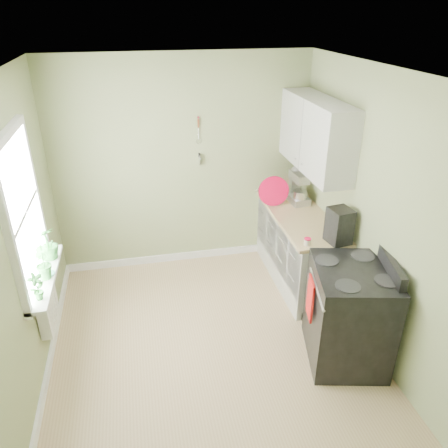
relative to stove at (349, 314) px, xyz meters
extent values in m
cube|color=#A2845A|center=(-1.28, 0.38, -0.52)|extent=(3.20, 3.60, 0.02)
cube|color=white|center=(-1.28, 0.38, 2.20)|extent=(3.20, 3.60, 0.02)
cube|color=gray|center=(-1.28, 2.19, 0.84)|extent=(3.20, 0.02, 2.70)
cube|color=gray|center=(-2.89, 0.38, 0.84)|extent=(0.02, 3.60, 2.70)
cube|color=gray|center=(0.33, 0.38, 0.84)|extent=(0.02, 3.60, 2.70)
cube|color=silver|center=(0.02, 1.38, -0.07)|extent=(0.60, 1.60, 0.87)
cube|color=tan|center=(0.01, 1.38, 0.38)|extent=(0.64, 1.60, 0.04)
cube|color=silver|center=(0.15, 1.48, 1.34)|extent=(0.35, 1.40, 0.80)
cube|color=white|center=(-2.87, 0.68, 1.04)|extent=(0.02, 1.00, 1.30)
cube|color=white|center=(-2.85, 0.68, 1.73)|extent=(0.06, 1.14, 0.07)
cube|color=white|center=(-2.85, 0.68, 0.36)|extent=(0.06, 1.14, 0.07)
cube|color=white|center=(-2.85, 0.68, 1.04)|extent=(0.04, 1.00, 0.04)
cube|color=white|center=(-2.79, 0.68, 0.37)|extent=(0.18, 1.14, 0.04)
cube|color=white|center=(-2.82, 0.63, 0.04)|extent=(0.12, 0.50, 0.35)
cylinder|color=tan|center=(-1.08, 2.16, 1.37)|extent=(0.02, 0.02, 0.10)
cylinder|color=silver|center=(-1.08, 2.16, 1.25)|extent=(0.01, 0.01, 0.16)
cylinder|color=silver|center=(-1.08, 2.16, 0.91)|extent=(0.01, 0.14, 0.14)
cube|color=black|center=(0.00, 0.00, -0.02)|extent=(0.87, 0.96, 0.97)
cube|color=black|center=(0.00, 0.00, 0.48)|extent=(0.87, 0.96, 0.03)
cube|color=black|center=(0.31, 0.00, 0.55)|extent=(0.25, 0.81, 0.15)
cylinder|color=#B2B2B7|center=(-0.36, 0.00, 0.35)|extent=(0.17, 0.66, 0.02)
cube|color=#9E1412|center=(-0.36, 0.11, 0.16)|extent=(0.07, 0.24, 0.41)
cube|color=#B2B2B7|center=(0.11, 1.75, 0.44)|extent=(0.24, 0.34, 0.09)
cube|color=#B2B2B7|center=(0.11, 1.89, 0.59)|extent=(0.13, 0.09, 0.24)
cube|color=#B2B2B7|center=(0.11, 1.77, 0.73)|extent=(0.17, 0.33, 0.11)
sphere|color=#B2B2B7|center=(0.11, 1.89, 0.77)|extent=(0.13, 0.13, 0.13)
cylinder|color=silver|center=(0.11, 1.69, 0.51)|extent=(0.18, 0.18, 0.15)
cylinder|color=silver|center=(-0.23, 2.05, 0.48)|extent=(0.12, 0.12, 0.16)
cone|color=silver|center=(-0.23, 2.05, 0.59)|extent=(0.12, 0.12, 0.04)
cylinder|color=silver|center=(-0.32, 2.05, 0.51)|extent=(0.12, 0.02, 0.09)
cube|color=black|center=(0.15, 0.68, 0.59)|extent=(0.25, 0.27, 0.38)
cylinder|color=black|center=(0.12, 0.68, 0.48)|extent=(0.12, 0.12, 0.13)
cylinder|color=#AF0830|center=(-0.23, 1.73, 0.59)|extent=(0.38, 0.11, 0.38)
cylinder|color=beige|center=(-0.19, 0.68, 0.44)|extent=(0.07, 0.07, 0.07)
cylinder|color=#AF0830|center=(-0.19, 0.68, 0.48)|extent=(0.07, 0.07, 0.01)
imported|color=#276D28|center=(-2.78, 0.29, 0.52)|extent=(0.17, 0.17, 0.27)
imported|color=#276D28|center=(-2.78, 0.63, 0.55)|extent=(0.21, 0.22, 0.32)
imported|color=#276D28|center=(-2.78, 0.98, 0.56)|extent=(0.26, 0.26, 0.33)
camera|label=1|loc=(-1.87, -3.01, 2.65)|focal=35.00mm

